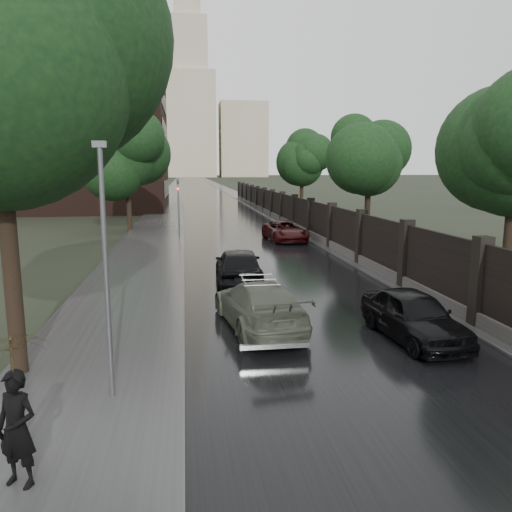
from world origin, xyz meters
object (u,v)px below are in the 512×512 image
object	(u,v)px
tree_left_far	(127,160)
car_right_far	(285,231)
tree_right_b	(369,164)
pedestrian_umbrella	(11,367)
volga_sedan	(259,304)
lamp_post	(106,272)
traffic_light	(178,203)
car_right_near	(414,316)
hatchback_left	(238,266)
tree_right_c	(302,166)

from	to	relation	value
tree_left_far	car_right_far	distance (m)	13.23
tree_right_b	car_right_far	bearing A→B (deg)	164.15
tree_left_far	pedestrian_umbrella	bearing A→B (deg)	-86.86
tree_left_far	volga_sedan	xyz separation A→B (m)	(6.20, -24.11, -4.55)
lamp_post	traffic_light	xyz separation A→B (m)	(1.10, 23.49, -0.27)
tree_right_b	car_right_near	xyz separation A→B (m)	(-5.30, -17.81, -4.27)
traffic_light	car_right_near	bearing A→B (deg)	-72.64
volga_sedan	hatchback_left	size ratio (longest dim) A/B	1.06
hatchback_left	car_right_far	distance (m)	12.69
lamp_post	traffic_light	bearing A→B (deg)	87.32
car_right_far	hatchback_left	bearing A→B (deg)	-114.87
lamp_post	tree_right_b	bearing A→B (deg)	57.82
tree_right_c	car_right_far	xyz separation A→B (m)	(-4.98, -16.59, -4.30)
lamp_post	car_right_far	bearing A→B (deg)	70.13
tree_right_b	hatchback_left	world-z (taller)	tree_right_b
traffic_light	car_right_near	distance (m)	21.86
tree_right_c	car_right_far	size ratio (longest dim) A/B	1.49
car_right_near	volga_sedan	bearing A→B (deg)	152.46
traffic_light	pedestrian_umbrella	world-z (taller)	traffic_light
lamp_post	traffic_light	distance (m)	23.52
car_right_far	car_right_near	bearing A→B (deg)	-95.91
tree_right_b	lamp_post	xyz separation A→B (m)	(-12.90, -20.50, -2.28)
tree_right_b	car_right_near	bearing A→B (deg)	-106.57
hatchback_left	pedestrian_umbrella	distance (m)	13.55
tree_right_c	car_right_near	size ratio (longest dim) A/B	1.75
tree_left_far	tree_right_c	size ratio (longest dim) A/B	1.05
traffic_light	car_right_far	xyz separation A→B (m)	(6.82, -1.58, -1.74)
tree_right_b	traffic_light	xyz separation A→B (m)	(-11.80, 2.99, -2.55)
car_right_far	traffic_light	bearing A→B (deg)	161.99
tree_right_b	tree_right_c	size ratio (longest dim) A/B	1.00
car_right_far	tree_right_b	bearing A→B (deg)	-20.81
car_right_near	pedestrian_umbrella	size ratio (longest dim) A/B	1.51
volga_sedan	pedestrian_umbrella	world-z (taller)	pedestrian_umbrella
traffic_light	volga_sedan	bearing A→B (deg)	-82.55
volga_sedan	car_right_far	xyz separation A→B (m)	(4.32, 17.53, -0.04)
tree_right_b	volga_sedan	size ratio (longest dim) A/B	1.47
volga_sedan	pedestrian_umbrella	size ratio (longest dim) A/B	1.78
lamp_post	pedestrian_umbrella	size ratio (longest dim) A/B	1.92
tree_left_far	traffic_light	distance (m)	6.84
lamp_post	car_right_far	xyz separation A→B (m)	(7.92, 21.91, -2.02)
tree_right_c	traffic_light	size ratio (longest dim) A/B	1.75
tree_right_c	car_right_far	world-z (taller)	tree_right_c
hatchback_left	pedestrian_umbrella	world-z (taller)	pedestrian_umbrella
tree_left_far	traffic_light	xyz separation A→B (m)	(3.70, -5.01, -2.84)
tree_left_far	pedestrian_umbrella	world-z (taller)	tree_left_far
volga_sedan	pedestrian_umbrella	bearing A→B (deg)	50.00
lamp_post	pedestrian_umbrella	world-z (taller)	lamp_post
tree_right_c	car_right_near	distance (m)	36.45
car_right_near	traffic_light	bearing A→B (deg)	102.75
tree_right_c	volga_sedan	xyz separation A→B (m)	(-9.30, -34.11, -4.26)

